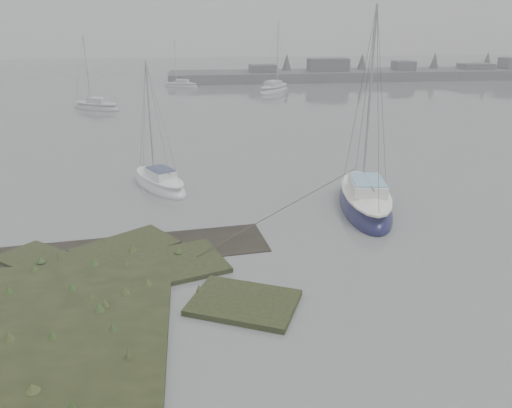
# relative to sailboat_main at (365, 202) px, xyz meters

# --- Properties ---
(ground) EXTENTS (160.00, 160.00, 0.00)m
(ground) POSITION_rel_sailboat_main_xyz_m (-7.64, 22.11, -0.33)
(ground) COLOR slate
(ground) RESTS_ON ground
(far_shoreline) EXTENTS (60.00, 8.00, 4.15)m
(far_shoreline) POSITION_rel_sailboat_main_xyz_m (19.20, 54.01, 0.52)
(far_shoreline) COLOR #4C4F51
(far_shoreline) RESTS_ON ground
(sailboat_main) EXTENTS (3.72, 7.79, 10.56)m
(sailboat_main) POSITION_rel_sailboat_main_xyz_m (0.00, 0.00, 0.00)
(sailboat_main) COLOR #0F113B
(sailboat_main) RESTS_ON ground
(sailboat_white) EXTENTS (4.15, 5.52, 7.54)m
(sailboat_white) POSITION_rel_sailboat_main_xyz_m (-10.59, 4.67, -0.09)
(sailboat_white) COLOR white
(sailboat_white) RESTS_ON ground
(sailboat_far_a) EXTENTS (5.89, 4.56, 8.09)m
(sailboat_far_a) POSITION_rel_sailboat_main_xyz_m (-18.48, 31.68, -0.08)
(sailboat_far_a) COLOR #A1A7AA
(sailboat_far_a) RESTS_ON ground
(sailboat_far_b) EXTENTS (5.85, 6.72, 9.53)m
(sailboat_far_b) POSITION_rel_sailboat_main_xyz_m (2.26, 42.07, -0.03)
(sailboat_far_b) COLOR silver
(sailboat_far_b) RESTS_ON ground
(sailboat_far_c) EXTENTS (5.15, 3.24, 6.91)m
(sailboat_far_c) POSITION_rel_sailboat_main_xyz_m (-9.80, 48.39, -0.11)
(sailboat_far_c) COLOR silver
(sailboat_far_c) RESTS_ON ground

